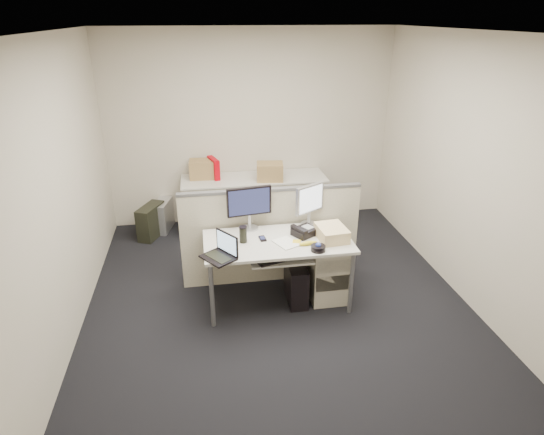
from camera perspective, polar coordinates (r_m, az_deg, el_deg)
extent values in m
cube|color=black|center=(5.01, 0.68, -10.39)|extent=(4.00, 4.50, 0.01)
cube|color=white|center=(4.12, 0.88, 22.29)|extent=(4.00, 4.50, 0.01)
cube|color=#B7AF99|center=(6.52, -2.73, 11.00)|extent=(4.00, 0.02, 2.70)
cube|color=#B7AF99|center=(2.45, 10.21, -13.66)|extent=(4.00, 0.02, 2.70)
cube|color=#B7AF99|center=(4.51, -25.18, 2.55)|extent=(0.02, 4.50, 2.70)
cube|color=#B7AF99|center=(5.11, 23.56, 5.22)|extent=(0.02, 4.50, 2.70)
cube|color=#AEABA2|center=(4.63, 0.73, -3.05)|extent=(1.50, 0.75, 0.03)
cylinder|color=slate|center=(4.48, -7.54, -9.72)|extent=(0.04, 0.04, 0.70)
cylinder|color=slate|center=(5.04, -7.85, -5.63)|extent=(0.04, 0.04, 0.70)
cylinder|color=slate|center=(4.70, 9.91, -8.12)|extent=(0.04, 0.04, 0.70)
cylinder|color=slate|center=(5.24, 7.67, -4.40)|extent=(0.04, 0.04, 0.70)
cube|color=#AEABA2|center=(4.52, 1.11, -5.15)|extent=(0.62, 0.32, 0.02)
cube|color=beige|center=(4.98, 6.88, -6.29)|extent=(0.40, 0.55, 0.65)
cube|color=beige|center=(5.10, -0.15, -2.44)|extent=(2.00, 0.06, 1.10)
cube|color=beige|center=(6.52, -2.22, 1.85)|extent=(2.00, 0.60, 0.72)
cube|color=black|center=(4.78, -2.87, 1.16)|extent=(0.50, 0.25, 0.47)
cube|color=#B7B7BC|center=(4.89, 4.71, 1.52)|extent=(0.41, 0.35, 0.45)
cube|color=black|center=(4.27, -6.85, -3.78)|extent=(0.37, 0.39, 0.23)
cylinder|color=black|center=(4.44, 5.82, -3.85)|extent=(0.14, 0.14, 0.05)
cube|color=black|center=(4.74, 4.14, -1.77)|extent=(0.30, 0.29, 0.08)
cube|color=silver|center=(4.57, 1.81, -3.21)|extent=(0.28, 0.31, 0.01)
cube|color=yellow|center=(4.59, 3.10, -3.06)|extent=(0.10, 0.10, 0.01)
cylinder|color=black|center=(4.57, -3.64, -2.20)|extent=(0.10, 0.10, 0.16)
ellipsoid|color=yellow|center=(4.54, 4.54, -3.23)|extent=(0.20, 0.07, 0.04)
cube|color=black|center=(4.65, -1.20, -2.66)|extent=(0.07, 0.12, 0.02)
cube|color=#F5DA97|center=(4.67, 7.50, -1.93)|extent=(0.30, 0.37, 0.13)
cube|color=black|center=(4.47, 0.58, -5.20)|extent=(0.43, 0.27, 0.02)
cube|color=black|center=(4.91, 3.04, -8.05)|extent=(0.20, 0.48, 0.44)
cube|color=black|center=(6.47, -14.92, -0.46)|extent=(0.38, 0.52, 0.45)
cube|color=#B7B7BC|center=(6.65, -13.49, 0.27)|extent=(0.28, 0.49, 0.43)
cube|color=olive|center=(6.42, -8.68, 5.95)|extent=(0.37, 0.29, 0.27)
cube|color=olive|center=(6.26, -0.27, 5.70)|extent=(0.39, 0.32, 0.26)
cube|color=#B1000B|center=(6.40, -7.33, 6.10)|extent=(0.16, 0.33, 0.30)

